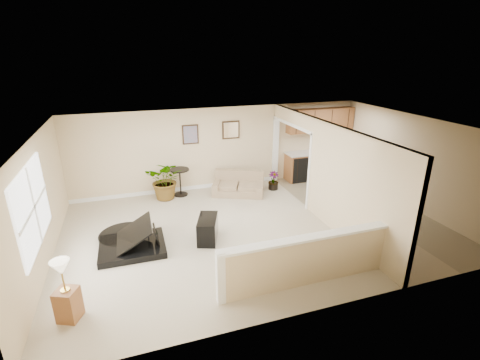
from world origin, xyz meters
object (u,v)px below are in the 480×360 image
object	(u,v)px
small_plant	(273,182)
lamp_stand	(66,295)
loveseat	(238,183)
piano_bench	(208,229)
piano	(128,225)
accent_table	(180,179)
palm_plant	(166,180)

from	to	relation	value
small_plant	lamp_stand	distance (m)	6.76
small_plant	loveseat	bearing A→B (deg)	177.66
piano_bench	loveseat	size ratio (longest dim) A/B	0.44
lamp_stand	piano	bearing A→B (deg)	63.11
lamp_stand	accent_table	bearing A→B (deg)	60.91
piano	loveseat	distance (m)	3.89
piano	loveseat	world-z (taller)	piano
piano_bench	palm_plant	size ratio (longest dim) A/B	0.60
piano	accent_table	size ratio (longest dim) A/B	2.09
loveseat	accent_table	xyz separation A→B (m)	(-1.67, 0.39, 0.20)
palm_plant	piano	bearing A→B (deg)	-114.49
loveseat	small_plant	bearing A→B (deg)	21.89
piano_bench	loveseat	xyz separation A→B (m)	(1.51, 2.42, 0.06)
loveseat	small_plant	world-z (taller)	loveseat
piano	small_plant	world-z (taller)	piano
loveseat	palm_plant	bearing A→B (deg)	-162.67
palm_plant	lamp_stand	world-z (taller)	palm_plant
loveseat	lamp_stand	xyz separation A→B (m)	(-4.21, -4.17, 0.14)
palm_plant	small_plant	xyz separation A→B (m)	(3.24, -0.30, -0.33)
accent_table	small_plant	xyz separation A→B (m)	(2.82, -0.44, -0.28)
piano	palm_plant	bearing A→B (deg)	66.24
accent_table	lamp_stand	distance (m)	5.22
palm_plant	lamp_stand	distance (m)	4.90
piano_bench	small_plant	world-z (taller)	small_plant
piano_bench	accent_table	world-z (taller)	accent_table
piano	piano_bench	size ratio (longest dim) A/B	2.12
loveseat	accent_table	size ratio (longest dim) A/B	2.23
piano_bench	lamp_stand	world-z (taller)	lamp_stand
piano	lamp_stand	world-z (taller)	piano
piano_bench	loveseat	distance (m)	2.85
palm_plant	small_plant	distance (m)	3.27
piano_bench	lamp_stand	bearing A→B (deg)	-147.06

